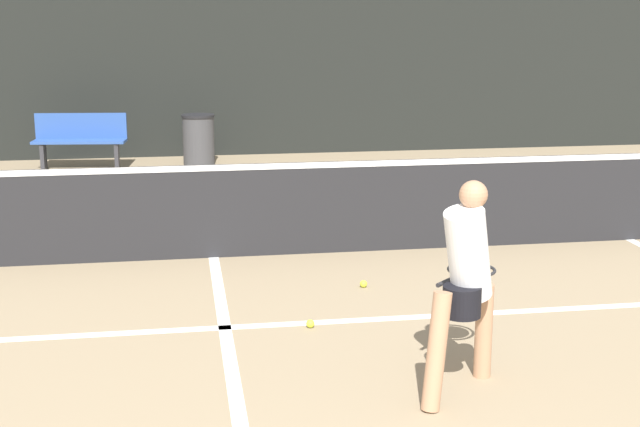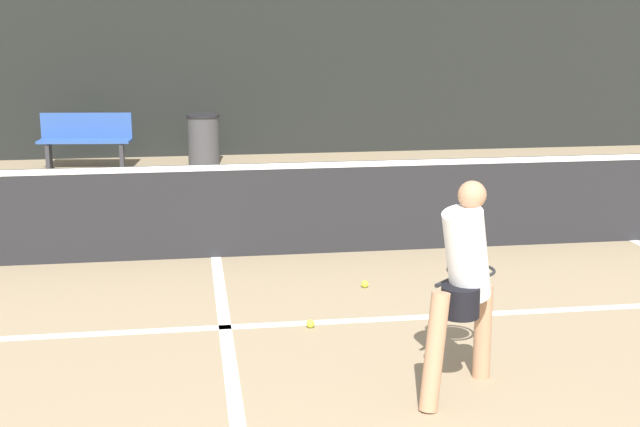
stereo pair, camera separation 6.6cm
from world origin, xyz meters
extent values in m
cube|color=white|center=(0.00, 4.94, 0.00)|extent=(8.25, 0.10, 0.01)
cube|color=white|center=(0.00, 4.26, 0.00)|extent=(0.10, 5.48, 0.01)
cube|color=#232326|center=(0.00, 7.00, 0.47)|extent=(11.00, 0.02, 0.95)
cube|color=white|center=(0.00, 7.00, 0.92)|extent=(11.00, 0.03, 0.06)
cube|color=black|center=(0.00, 13.46, 1.81)|extent=(24.00, 0.06, 3.62)
cylinder|color=tan|center=(1.69, 3.72, 0.33)|extent=(0.12, 0.12, 0.66)
cylinder|color=tan|center=(1.23, 3.30, 0.38)|extent=(0.25, 0.24, 0.76)
cylinder|color=black|center=(1.45, 3.50, 0.63)|extent=(0.25, 0.25, 0.20)
cylinder|color=white|center=(1.50, 3.54, 0.93)|extent=(0.38, 0.36, 0.67)
sphere|color=tan|center=(1.53, 3.57, 1.31)|extent=(0.18, 0.18, 0.18)
cylinder|color=#262628|center=(1.46, 3.79, 0.68)|extent=(0.24, 0.23, 0.03)
torus|color=#262628|center=(1.68, 4.00, 0.68)|extent=(0.48, 0.48, 0.02)
cylinder|color=beige|center=(1.68, 4.00, 0.68)|extent=(0.37, 0.37, 0.01)
sphere|color=#D1E033|center=(0.67, 4.84, 0.03)|extent=(0.07, 0.07, 0.07)
sphere|color=#D1E033|center=(1.30, 5.79, 0.03)|extent=(0.07, 0.07, 0.07)
cube|color=#2D519E|center=(-1.83, 12.39, 0.44)|extent=(1.45, 0.52, 0.04)
cube|color=#2D519E|center=(-1.81, 12.57, 0.65)|extent=(1.41, 0.21, 0.42)
cube|color=#333338|center=(-2.39, 12.46, 0.22)|extent=(0.06, 0.32, 0.44)
cube|color=#333338|center=(-1.27, 12.33, 0.22)|extent=(0.06, 0.32, 0.44)
cylinder|color=#3F3F42|center=(0.01, 12.58, 0.38)|extent=(0.50, 0.50, 0.76)
cylinder|color=black|center=(0.01, 12.58, 0.78)|extent=(0.53, 0.53, 0.04)
cylinder|color=black|center=(-3.25, 18.90, 0.30)|extent=(0.18, 0.60, 0.60)
cylinder|color=black|center=(-3.25, 16.39, 0.30)|extent=(0.18, 0.60, 0.60)
cylinder|color=brown|center=(3.70, 19.97, 1.47)|extent=(0.28, 0.28, 2.94)
cube|color=beige|center=(0.00, 29.45, 2.57)|extent=(36.00, 2.40, 5.14)
camera|label=1|loc=(-0.31, -1.73, 2.46)|focal=50.00mm
camera|label=2|loc=(-0.24, -1.74, 2.46)|focal=50.00mm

